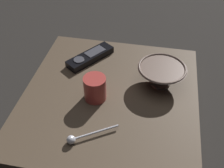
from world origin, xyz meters
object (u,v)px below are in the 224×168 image
object	(u,v)px
tv_remote_near	(90,57)
teaspoon	(77,138)
cereal_bowl	(161,74)
coffee_mug	(95,88)

from	to	relation	value
tv_remote_near	teaspoon	bearing A→B (deg)	-81.30
cereal_bowl	teaspoon	size ratio (longest dim) A/B	1.22
coffee_mug	teaspoon	bearing A→B (deg)	-93.29
teaspoon	coffee_mug	bearing A→B (deg)	86.71
coffee_mug	teaspoon	world-z (taller)	coffee_mug
teaspoon	tv_remote_near	distance (m)	0.37
teaspoon	tv_remote_near	bearing A→B (deg)	98.70
cereal_bowl	teaspoon	bearing A→B (deg)	-126.78
cereal_bowl	tv_remote_near	world-z (taller)	cereal_bowl
coffee_mug	teaspoon	size ratio (longest dim) A/B	0.62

